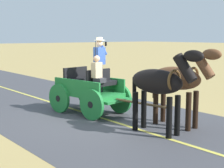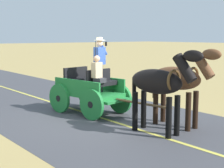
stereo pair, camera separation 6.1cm
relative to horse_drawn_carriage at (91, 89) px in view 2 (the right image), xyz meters
name	(u,v)px [view 2 (the right image)]	position (x,y,z in m)	size (l,w,h in m)	color
ground_plane	(100,118)	(0.16, 0.71, -0.82)	(200.00, 200.00, 0.00)	tan
road_surface	(100,118)	(0.16, 0.71, -0.81)	(6.22, 160.00, 0.01)	#424247
road_centre_stripe	(100,117)	(0.16, 0.71, -0.81)	(0.12, 160.00, 0.00)	#DBCC4C
horse_drawn_carriage	(91,89)	(0.00, 0.00, 0.00)	(1.77, 4.51, 2.50)	#1E7233
horse_near_side	(179,80)	(-0.93, 2.92, 0.51)	(0.74, 2.14, 2.21)	brown
horse_off_side	(160,84)	(0.00, 3.07, 0.51)	(0.75, 2.15, 2.21)	black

